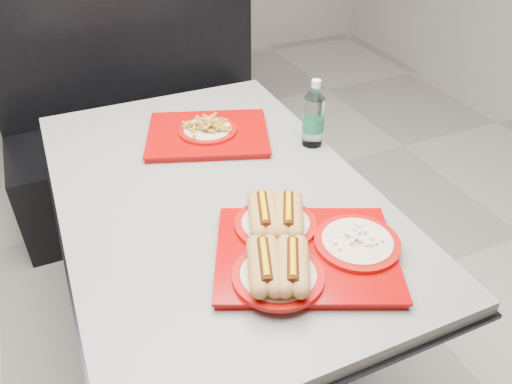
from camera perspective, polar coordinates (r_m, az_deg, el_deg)
name	(u,v)px	position (r m, az deg, el deg)	size (l,w,h in m)	color
ground	(223,344)	(2.05, -3.81, -16.89)	(6.00, 6.00, 0.00)	#9E998E
diner_table	(216,229)	(1.63, -4.61, -4.27)	(0.92, 1.42, 0.75)	black
booth_bench	(144,130)	(2.62, -12.73, 6.90)	(1.30, 0.57, 1.35)	black
tray_near	(299,246)	(1.26, 4.88, -6.23)	(0.55, 0.50, 0.10)	#9C0404
tray_far	(208,131)	(1.78, -5.53, 6.90)	(0.51, 0.45, 0.08)	#9C0404
water_bottle	(314,117)	(1.71, 6.61, 8.47)	(0.07, 0.07, 0.23)	silver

